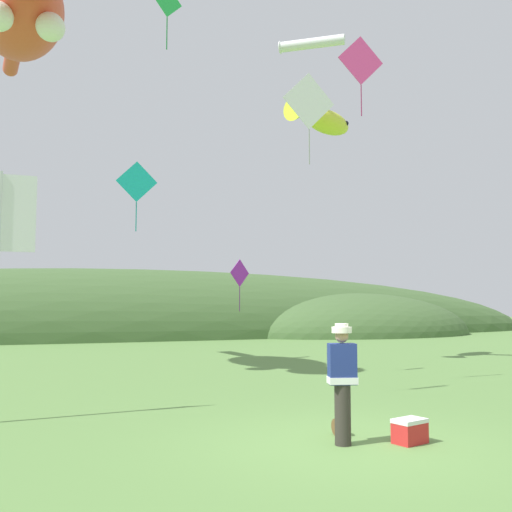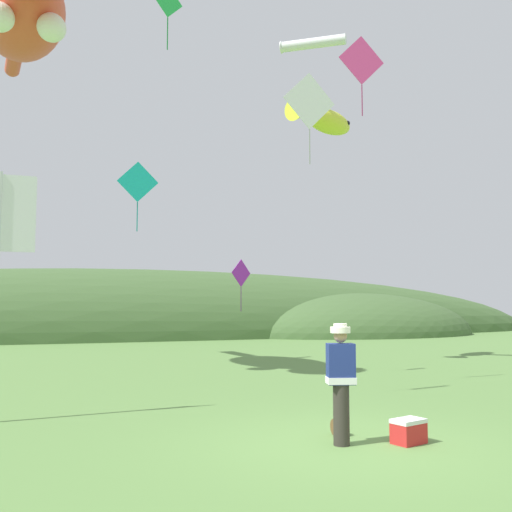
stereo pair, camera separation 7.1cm
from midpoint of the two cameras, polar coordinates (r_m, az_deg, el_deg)
The scene contains 14 objects.
ground_plane at distance 8.88m, azimuth 9.32°, elevation -18.20°, with size 120.00×120.00×0.00m, color #5B8442.
distant_hill_ridge at distance 36.02m, azimuth -9.61°, elevation -7.95°, with size 61.07×12.42×8.33m.
festival_attendant at distance 8.72m, azimuth 8.72°, elevation -12.09°, with size 0.47×0.36×1.77m.
kite_spool at distance 9.45m, azimuth 8.39°, elevation -16.57°, with size 0.13×0.26×0.26m.
picnic_cooler at distance 9.15m, azimuth 15.24°, elevation -16.54°, with size 0.56×0.45×0.36m.
festival_banner_pole at distance 11.15m, azimuth -23.50°, elevation -0.01°, with size 0.66×0.08×4.45m.
kite_giant_cat at distance 19.49m, azimuth -22.09°, elevation 22.09°, with size 3.02×8.67×2.64m.
kite_fish_windsock at distance 21.46m, azimuth 6.78°, elevation 13.40°, with size 3.25×2.24×0.99m.
kite_tube_streamer at distance 21.23m, azimuth 5.72°, elevation 20.40°, with size 2.09×1.67×0.44m.
kite_diamond_violet at distance 20.97m, azimuth -1.41°, elevation -1.78°, with size 0.89×0.52×1.92m.
kite_diamond_teal at distance 17.86m, azimuth -11.63°, elevation 7.23°, with size 1.25×0.08×2.15m.
kite_diamond_green at distance 16.91m, azimuth -8.67°, elevation 23.82°, with size 0.86×0.34×1.81m.
kite_diamond_pink at distance 17.20m, azimuth 10.62°, elevation 18.64°, with size 1.41×0.07×2.31m.
kite_diamond_white at distance 14.98m, azimuth 5.49°, elevation 15.14°, with size 1.46×0.09×2.36m.
Camera 2 is at (-4.09, -7.60, 2.08)m, focal length 40.00 mm.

